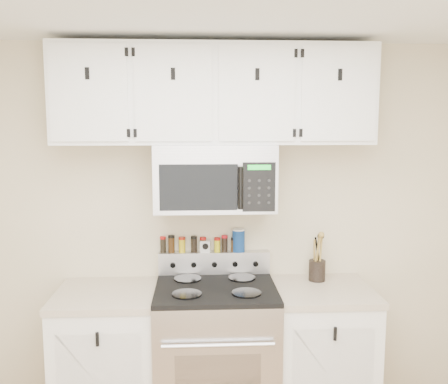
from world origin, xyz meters
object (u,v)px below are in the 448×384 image
utensil_crock (317,269)px  salt_canister (238,240)px  microwave (215,177)px  range (216,355)px

utensil_crock → salt_canister: (-0.52, 0.11, 0.18)m
microwave → salt_canister: bearing=43.0°
range → microwave: (0.00, 0.13, 1.14)m
microwave → utensil_crock: microwave is taller
utensil_crock → salt_canister: salt_canister is taller
microwave → utensil_crock: 0.93m
microwave → salt_canister: (0.17, 0.16, -0.45)m
microwave → utensil_crock: (0.69, 0.05, -0.63)m
range → utensil_crock: (0.69, 0.17, 0.51)m
microwave → range: bearing=-90.2°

